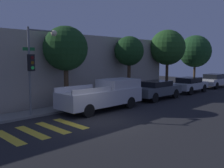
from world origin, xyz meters
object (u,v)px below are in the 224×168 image
Objects in this scene: sedan_middle at (189,84)px; tree_far_end at (167,48)px; sedan_far_end at (214,80)px; tree_near_corner at (66,49)px; tree_midblock at (129,51)px; pickup_truck at (104,94)px; sedan_near_corner at (157,89)px; traffic_light_pole at (36,57)px; tree_behind_truck at (195,51)px.

tree_far_end reaches higher than sedan_middle.
sedan_far_end is 0.81× the size of tree_near_corner.
tree_midblock is at bearing 161.42° from sedan_middle.
tree_midblock is (4.78, 2.12, 2.84)m from pickup_truck.
tree_near_corner is at bearing 163.56° from sedan_near_corner.
pickup_truck is 3.88m from tree_near_corner.
sedan_far_end is at bearing -0.00° from sedan_middle.
tree_far_end reaches higher than traffic_light_pole.
pickup_truck is at bearing -17.71° from traffic_light_pole.
tree_near_corner is at bearing 180.00° from tree_midblock.
tree_behind_truck reaches higher than pickup_truck.
tree_near_corner is (-1.45, 2.12, 2.91)m from pickup_truck.
tree_behind_truck is at bearing 7.44° from pickup_truck.
sedan_far_end is 18.56m from tree_near_corner.
tree_midblock is (-11.95, 2.12, 3.01)m from sedan_far_end.
pickup_truck is 5.95m from tree_midblock.
sedan_near_corner is 1.09× the size of sedan_middle.
tree_behind_truck reaches higher than tree_near_corner.
tree_behind_truck is at bearing 0.00° from tree_midblock.
sedan_middle is at bearing -18.58° from tree_midblock.
pickup_truck is 1.07× the size of tree_near_corner.
tree_behind_truck is at bearing 0.00° from tree_far_end.
tree_far_end is at bearing 0.00° from tree_near_corner.
tree_far_end is 5.74m from tree_behind_truck.
sedan_middle is at bearing -0.00° from pickup_truck.
traffic_light_pole reaches higher than sedan_near_corner.
tree_behind_truck is at bearing 104.21° from sedan_far_end.
tree_behind_truck reaches higher than sedan_middle.
tree_midblock is at bearing 114.00° from sedan_near_corner.
tree_near_corner reaches higher than sedan_middle.
pickup_truck is 0.95× the size of tree_far_end.
sedan_near_corner reaches higher than sedan_middle.
tree_far_end is (4.74, 2.12, 3.49)m from sedan_near_corner.
tree_far_end reaches higher than sedan_near_corner.
tree_behind_truck is at bearing 22.44° from sedan_middle.
pickup_truck is 16.62m from tree_behind_truck.
tree_near_corner is at bearing 173.36° from sedan_far_end.
traffic_light_pole is 0.83× the size of tree_far_end.
traffic_light_pole is at bearing -174.46° from tree_midblock.
pickup_truck is 1.32× the size of sedan_far_end.
tree_midblock is (-0.94, 2.12, 3.02)m from sedan_near_corner.
traffic_light_pole is 4.79m from pickup_truck.
tree_near_corner reaches higher than sedan_far_end.
tree_far_end is (5.68, 0.00, 0.47)m from tree_midblock.
sedan_far_end is at bearing -18.65° from tree_far_end.
sedan_far_end is 12.51m from tree_midblock.
tree_behind_truck is at bearing 0.00° from tree_near_corner.
sedan_middle is 13.08m from tree_near_corner.
traffic_light_pole reaches higher than pickup_truck.
tree_far_end reaches higher than sedan_far_end.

